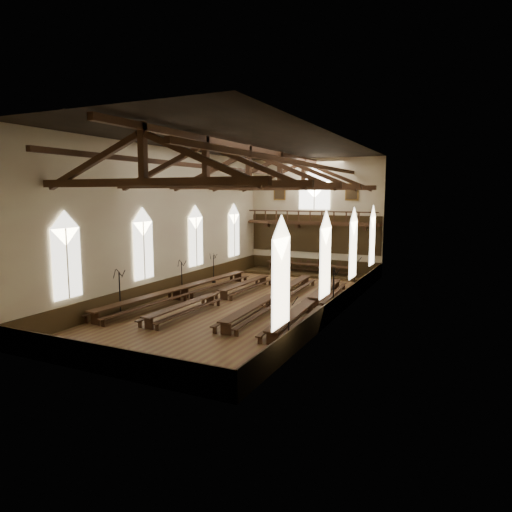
{
  "coord_description": "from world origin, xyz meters",
  "views": [
    {
      "loc": [
        12.71,
        -25.57,
        6.9
      ],
      "look_at": [
        -0.22,
        1.5,
        2.83
      ],
      "focal_mm": 32.0,
      "sensor_mm": 36.0,
      "label": 1
    }
  ],
  "objects_px": {
    "candelabrum_right_near": "(289,333)",
    "refectory_row_b": "(217,295)",
    "refectory_row_c": "(274,297)",
    "refectory_row_d": "(311,302)",
    "dais": "(310,274)",
    "high_table": "(310,265)",
    "candelabrum_left_mid": "(182,283)",
    "candelabrum_left_far": "(214,274)",
    "refectory_row_a": "(181,290)",
    "candelabrum_left_near": "(120,300)",
    "candelabrum_right_mid": "(333,299)",
    "candelabrum_right_far": "(354,284)"
  },
  "relations": [
    {
      "from": "refectory_row_c",
      "to": "candelabrum_left_mid",
      "type": "xyz_separation_m",
      "value": [
        -7.19,
        0.37,
        0.19
      ]
    },
    {
      "from": "candelabrum_left_mid",
      "to": "refectory_row_d",
      "type": "bearing_deg",
      "value": -4.63
    },
    {
      "from": "high_table",
      "to": "candelabrum_right_near",
      "type": "distance_m",
      "value": 19.33
    },
    {
      "from": "refectory_row_d",
      "to": "candelabrum_left_mid",
      "type": "distance_m",
      "value": 9.82
    },
    {
      "from": "candelabrum_left_far",
      "to": "refectory_row_a",
      "type": "bearing_deg",
      "value": -80.48
    },
    {
      "from": "high_table",
      "to": "candelabrum_right_far",
      "type": "relative_size",
      "value": 3.05
    },
    {
      "from": "refectory_row_a",
      "to": "high_table",
      "type": "relative_size",
      "value": 1.81
    },
    {
      "from": "candelabrum_right_far",
      "to": "candelabrum_left_far",
      "type": "bearing_deg",
      "value": -179.07
    },
    {
      "from": "refectory_row_a",
      "to": "candelabrum_left_mid",
      "type": "xyz_separation_m",
      "value": [
        -0.99,
        1.54,
        0.14
      ]
    },
    {
      "from": "candelabrum_left_near",
      "to": "candelabrum_right_far",
      "type": "xyz_separation_m",
      "value": [
        11.1,
        10.75,
        0.02
      ]
    },
    {
      "from": "refectory_row_a",
      "to": "dais",
      "type": "distance_m",
      "value": 13.26
    },
    {
      "from": "refectory_row_c",
      "to": "high_table",
      "type": "xyz_separation_m",
      "value": [
        -1.41,
        11.19,
        0.32
      ]
    },
    {
      "from": "dais",
      "to": "candelabrum_right_mid",
      "type": "distance_m",
      "value": 12.66
    },
    {
      "from": "candelabrum_right_far",
      "to": "refectory_row_a",
      "type": "bearing_deg",
      "value": -149.09
    },
    {
      "from": "refectory_row_c",
      "to": "refectory_row_d",
      "type": "xyz_separation_m",
      "value": [
        2.6,
        -0.42,
        0.0
      ]
    },
    {
      "from": "refectory_row_a",
      "to": "refectory_row_b",
      "type": "distance_m",
      "value": 2.69
    },
    {
      "from": "high_table",
      "to": "candelabrum_left_mid",
      "type": "xyz_separation_m",
      "value": [
        -5.78,
        -10.82,
        -0.13
      ]
    },
    {
      "from": "candelabrum_right_near",
      "to": "candelabrum_left_far",
      "type": "bearing_deg",
      "value": 132.52
    },
    {
      "from": "refectory_row_b",
      "to": "refectory_row_c",
      "type": "height_order",
      "value": "refectory_row_c"
    },
    {
      "from": "refectory_row_c",
      "to": "candelabrum_right_near",
      "type": "relative_size",
      "value": 5.73
    },
    {
      "from": "dais",
      "to": "candelabrum_left_mid",
      "type": "height_order",
      "value": "candelabrum_left_mid"
    },
    {
      "from": "refectory_row_c",
      "to": "candelabrum_left_mid",
      "type": "relative_size",
      "value": 6.03
    },
    {
      "from": "refectory_row_b",
      "to": "candelabrum_left_near",
      "type": "bearing_deg",
      "value": -127.08
    },
    {
      "from": "refectory_row_c",
      "to": "high_table",
      "type": "bearing_deg",
      "value": 97.16
    },
    {
      "from": "dais",
      "to": "candelabrum_left_near",
      "type": "distance_m",
      "value": 18.01
    },
    {
      "from": "refectory_row_d",
      "to": "candelabrum_left_far",
      "type": "distance_m",
      "value": 11.05
    },
    {
      "from": "refectory_row_b",
      "to": "candelabrum_right_mid",
      "type": "bearing_deg",
      "value": 5.53
    },
    {
      "from": "refectory_row_b",
      "to": "candelabrum_right_near",
      "type": "xyz_separation_m",
      "value": [
        7.43,
        -6.4,
        0.25
      ]
    },
    {
      "from": "refectory_row_a",
      "to": "refectory_row_b",
      "type": "relative_size",
      "value": 1.08
    },
    {
      "from": "candelabrum_left_mid",
      "to": "candelabrum_left_far",
      "type": "bearing_deg",
      "value": 90.0
    },
    {
      "from": "high_table",
      "to": "candelabrum_right_mid",
      "type": "relative_size",
      "value": 3.04
    },
    {
      "from": "dais",
      "to": "refectory_row_b",
      "type": "bearing_deg",
      "value": -99.83
    },
    {
      "from": "candelabrum_left_far",
      "to": "candelabrum_right_mid",
      "type": "xyz_separation_m",
      "value": [
        11.1,
        -4.99,
        0.13
      ]
    },
    {
      "from": "candelabrum_right_mid",
      "to": "refectory_row_c",
      "type": "bearing_deg",
      "value": 175.87
    },
    {
      "from": "refectory_row_b",
      "to": "candelabrum_left_mid",
      "type": "relative_size",
      "value": 5.88
    },
    {
      "from": "refectory_row_c",
      "to": "dais",
      "type": "relative_size",
      "value": 1.24
    },
    {
      "from": "candelabrum_right_near",
      "to": "refectory_row_d",
      "type": "bearing_deg",
      "value": 100.7
    },
    {
      "from": "candelabrum_right_near",
      "to": "candelabrum_right_mid",
      "type": "relative_size",
      "value": 0.91
    },
    {
      "from": "candelabrum_right_far",
      "to": "refectory_row_c",
      "type": "bearing_deg",
      "value": -128.69
    },
    {
      "from": "refectory_row_c",
      "to": "candelabrum_right_near",
      "type": "xyz_separation_m",
      "value": [
        3.91,
        -7.4,
        0.23
      ]
    },
    {
      "from": "dais",
      "to": "high_table",
      "type": "distance_m",
      "value": 0.75
    },
    {
      "from": "refectory_row_a",
      "to": "refectory_row_c",
      "type": "height_order",
      "value": "refectory_row_a"
    },
    {
      "from": "high_table",
      "to": "candelabrum_left_far",
      "type": "distance_m",
      "value": 8.69
    },
    {
      "from": "high_table",
      "to": "candelabrum_left_far",
      "type": "height_order",
      "value": "candelabrum_left_far"
    },
    {
      "from": "refectory_row_b",
      "to": "candelabrum_right_far",
      "type": "distance_m",
      "value": 9.49
    },
    {
      "from": "refectory_row_d",
      "to": "high_table",
      "type": "distance_m",
      "value": 12.29
    },
    {
      "from": "candelabrum_left_far",
      "to": "candelabrum_right_near",
      "type": "bearing_deg",
      "value": -47.48
    },
    {
      "from": "candelabrum_left_mid",
      "to": "candelabrum_right_far",
      "type": "relative_size",
      "value": 0.87
    },
    {
      "from": "refectory_row_a",
      "to": "dais",
      "type": "height_order",
      "value": "refectory_row_a"
    },
    {
      "from": "candelabrum_right_near",
      "to": "refectory_row_b",
      "type": "bearing_deg",
      "value": 139.28
    }
  ]
}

